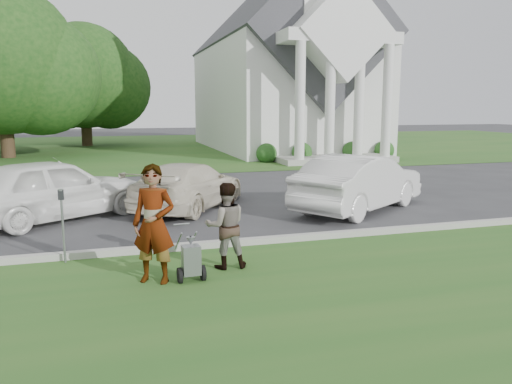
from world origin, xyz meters
name	(u,v)px	position (x,y,z in m)	size (l,w,h in m)	color
ground	(242,254)	(0.00, 0.00, 0.00)	(120.00, 120.00, 0.00)	#333335
grass_strip	(296,312)	(0.00, -3.00, 0.01)	(80.00, 7.00, 0.01)	#26571E
church_lawn	(145,148)	(0.00, 27.00, 0.01)	(80.00, 30.00, 0.01)	#26571E
curb	(235,243)	(0.00, 0.55, 0.07)	(80.00, 0.18, 0.15)	#9E9E93
church	(283,60)	(9.00, 23.11, 5.94)	(9.19, 19.00, 24.10)	white
tree_left	(1,66)	(-8.01, 21.99, 5.11)	(10.63, 8.40, 9.71)	#332316
tree_back	(84,81)	(-4.01, 29.99, 4.73)	(9.61, 7.60, 8.89)	#332316
striping_cart	(191,261)	(-1.23, -1.33, 0.36)	(0.47, 0.92, 0.84)	black
person_left	(154,225)	(-1.81, -1.19, 0.99)	(0.72, 0.47, 1.98)	#999999
person_right	(226,226)	(-0.51, -0.79, 0.78)	(0.76, 0.59, 1.56)	#999999
parking_meter_near	(62,217)	(-3.35, 0.34, 0.89)	(0.10, 0.09, 1.41)	gray
car_b	(53,189)	(-3.90, 4.26, 0.82)	(1.93, 4.79, 1.63)	white
car_c	(189,186)	(-0.31, 4.79, 0.66)	(1.86, 4.57, 1.33)	beige
car_d	(360,183)	(4.27, 3.18, 0.79)	(1.67, 4.79, 1.58)	silver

